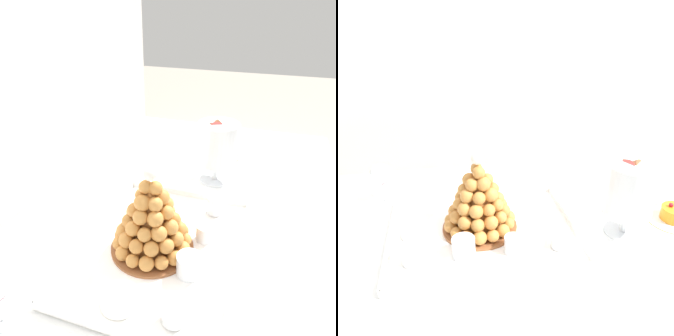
% 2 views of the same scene
% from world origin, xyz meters
% --- Properties ---
extents(buffet_table, '(1.69, 1.01, 0.76)m').
position_xyz_m(buffet_table, '(0.00, 0.00, 0.68)').
color(buffet_table, brown).
rests_on(buffet_table, ground_plane).
extents(serving_tray, '(0.55, 0.42, 0.02)m').
position_xyz_m(serving_tray, '(-0.16, 0.01, 0.77)').
color(serving_tray, white).
rests_on(serving_tray, buffet_table).
extents(croquembouche, '(0.23, 0.23, 0.25)m').
position_xyz_m(croquembouche, '(-0.17, 0.04, 0.86)').
color(croquembouche, brown).
rests_on(croquembouche, serving_tray).
extents(dessert_cup_left, '(0.05, 0.05, 0.06)m').
position_xyz_m(dessert_cup_left, '(-0.36, -0.09, 0.79)').
color(dessert_cup_left, silver).
rests_on(dessert_cup_left, serving_tray).
extents(dessert_cup_mid_left, '(0.06, 0.06, 0.05)m').
position_xyz_m(dessert_cup_mid_left, '(-0.22, -0.08, 0.79)').
color(dessert_cup_mid_left, silver).
rests_on(dessert_cup_mid_left, serving_tray).
extents(dessert_cup_centre, '(0.05, 0.05, 0.05)m').
position_xyz_m(dessert_cup_centre, '(-0.09, -0.09, 0.79)').
color(dessert_cup_centre, silver).
rests_on(dessert_cup_centre, serving_tray).
extents(dessert_cup_mid_right, '(0.05, 0.05, 0.06)m').
position_xyz_m(dessert_cup_mid_right, '(0.05, -0.09, 0.79)').
color(dessert_cup_mid_right, silver).
rests_on(dessert_cup_mid_right, serving_tray).
extents(creme_brulee_ramekin, '(0.09, 0.09, 0.02)m').
position_xyz_m(creme_brulee_ramekin, '(-0.36, 0.04, 0.78)').
color(creme_brulee_ramekin, white).
rests_on(creme_brulee_ramekin, serving_tray).
extents(macaron_goblet, '(0.15, 0.15, 0.25)m').
position_xyz_m(macaron_goblet, '(0.26, -0.05, 0.91)').
color(macaron_goblet, white).
rests_on(macaron_goblet, buffet_table).
extents(fruit_tart_plate, '(0.19, 0.19, 0.06)m').
position_xyz_m(fruit_tart_plate, '(0.45, -0.03, 0.78)').
color(fruit_tart_plate, white).
rests_on(fruit_tart_plate, buffet_table).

